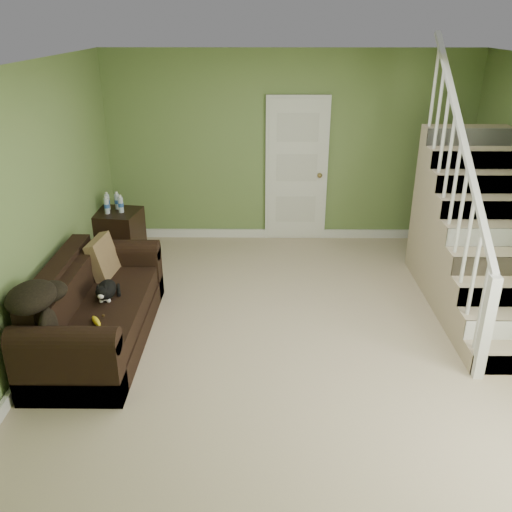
{
  "coord_description": "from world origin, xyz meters",
  "views": [
    {
      "loc": [
        -0.39,
        -4.64,
        2.95
      ],
      "look_at": [
        -0.44,
        0.44,
        0.71
      ],
      "focal_mm": 38.0,
      "sensor_mm": 36.0,
      "label": 1
    }
  ],
  "objects_px": {
    "sofa": "(94,313)",
    "side_table": "(118,235)",
    "banana": "(96,321)",
    "cat": "(106,291)"
  },
  "relations": [
    {
      "from": "sofa",
      "to": "cat",
      "type": "bearing_deg",
      "value": 20.79
    },
    {
      "from": "side_table",
      "to": "cat",
      "type": "distance_m",
      "value": 1.96
    },
    {
      "from": "cat",
      "to": "sofa",
      "type": "bearing_deg",
      "value": -160.61
    },
    {
      "from": "sofa",
      "to": "side_table",
      "type": "bearing_deg",
      "value": 96.88
    },
    {
      "from": "side_table",
      "to": "banana",
      "type": "bearing_deg",
      "value": -80.65
    },
    {
      "from": "side_table",
      "to": "cat",
      "type": "height_order",
      "value": "side_table"
    },
    {
      "from": "sofa",
      "to": "banana",
      "type": "relative_size",
      "value": 10.81
    },
    {
      "from": "side_table",
      "to": "sofa",
      "type": "bearing_deg",
      "value": -83.12
    },
    {
      "from": "sofa",
      "to": "cat",
      "type": "distance_m",
      "value": 0.26
    },
    {
      "from": "sofa",
      "to": "side_table",
      "type": "distance_m",
      "value": 1.98
    }
  ]
}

